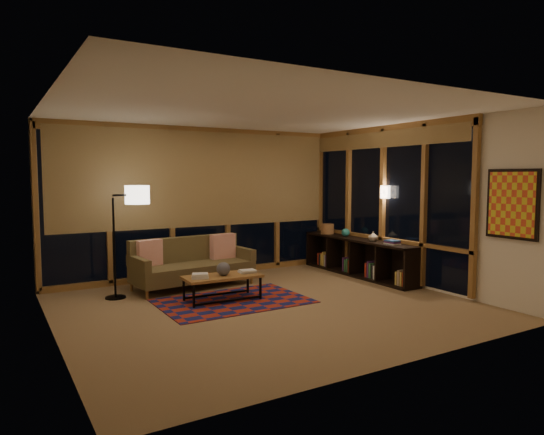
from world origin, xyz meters
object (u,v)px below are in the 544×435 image
sofa (193,263)px  floor_lamp (114,242)px  coffee_table (222,288)px  bookshelf (357,257)px

sofa → floor_lamp: 1.35m
coffee_table → bookshelf: 2.94m
coffee_table → floor_lamp: size_ratio=0.67×
bookshelf → floor_lamp: bearing=172.6°
sofa → bookshelf: sofa is taller
coffee_table → bookshelf: bookshelf is taller
sofa → coffee_table: (0.04, -1.03, -0.21)m
coffee_table → floor_lamp: bearing=146.4°
sofa → bookshelf: 3.02m
coffee_table → bookshelf: size_ratio=0.41×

